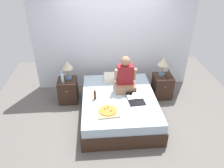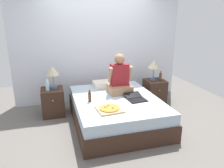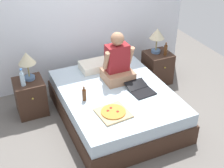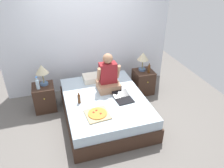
# 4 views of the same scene
# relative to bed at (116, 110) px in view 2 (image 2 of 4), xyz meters

# --- Properties ---
(ground_plane) EXTENTS (5.93, 5.93, 0.00)m
(ground_plane) POSITION_rel_bed_xyz_m (0.00, 0.00, -0.25)
(ground_plane) COLOR #66605B
(wall_back) EXTENTS (3.93, 0.12, 2.50)m
(wall_back) POSITION_rel_bed_xyz_m (0.00, 1.37, 1.00)
(wall_back) COLOR silver
(wall_back) RESTS_ON ground
(bed) EXTENTS (1.57, 2.01, 0.50)m
(bed) POSITION_rel_bed_xyz_m (0.00, 0.00, 0.00)
(bed) COLOR #382319
(bed) RESTS_ON ground
(nightstand_left) EXTENTS (0.44, 0.47, 0.57)m
(nightstand_left) POSITION_rel_bed_xyz_m (-1.14, 0.67, 0.04)
(nightstand_left) COLOR #382319
(nightstand_left) RESTS_ON ground
(lamp_on_left_nightstand) EXTENTS (0.26, 0.26, 0.45)m
(lamp_on_left_nightstand) POSITION_rel_bed_xyz_m (-1.10, 0.72, 0.65)
(lamp_on_left_nightstand) COLOR #4C6B93
(lamp_on_left_nightstand) RESTS_ON nightstand_left
(water_bottle) EXTENTS (0.07, 0.07, 0.28)m
(water_bottle) POSITION_rel_bed_xyz_m (-1.22, 0.58, 0.43)
(water_bottle) COLOR silver
(water_bottle) RESTS_ON nightstand_left
(nightstand_right) EXTENTS (0.44, 0.47, 0.57)m
(nightstand_right) POSITION_rel_bed_xyz_m (1.14, 0.67, 0.04)
(nightstand_right) COLOR #382319
(nightstand_right) RESTS_ON ground
(lamp_on_right_nightstand) EXTENTS (0.26, 0.26, 0.45)m
(lamp_on_right_nightstand) POSITION_rel_bed_xyz_m (1.11, 0.72, 0.65)
(lamp_on_right_nightstand) COLOR #4C6B93
(lamp_on_right_nightstand) RESTS_ON nightstand_right
(beer_bottle) EXTENTS (0.06, 0.06, 0.23)m
(beer_bottle) POSITION_rel_bed_xyz_m (1.21, 0.57, 0.42)
(beer_bottle) COLOR #512D14
(beer_bottle) RESTS_ON nightstand_right
(pillow) EXTENTS (0.52, 0.34, 0.12)m
(pillow) POSITION_rel_bed_xyz_m (-0.02, 0.73, 0.31)
(pillow) COLOR silver
(pillow) RESTS_ON bed
(person_seated) EXTENTS (0.47, 0.40, 0.78)m
(person_seated) POSITION_rel_bed_xyz_m (0.16, 0.27, 0.54)
(person_seated) COLOR #A37556
(person_seated) RESTS_ON bed
(laptop) EXTENTS (0.35, 0.44, 0.07)m
(laptop) POSITION_rel_bed_xyz_m (0.33, -0.18, 0.27)
(laptop) COLOR black
(laptop) RESTS_ON bed
(pizza_box) EXTENTS (0.43, 0.43, 0.05)m
(pizza_box) POSITION_rel_bed_xyz_m (-0.27, -0.50, 0.27)
(pizza_box) COLOR tan
(pizza_box) RESTS_ON bed
(beer_bottle_on_bed) EXTENTS (0.06, 0.06, 0.22)m
(beer_bottle_on_bed) POSITION_rel_bed_xyz_m (-0.51, -0.05, 0.34)
(beer_bottle_on_bed) COLOR #4C2811
(beer_bottle_on_bed) RESTS_ON bed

